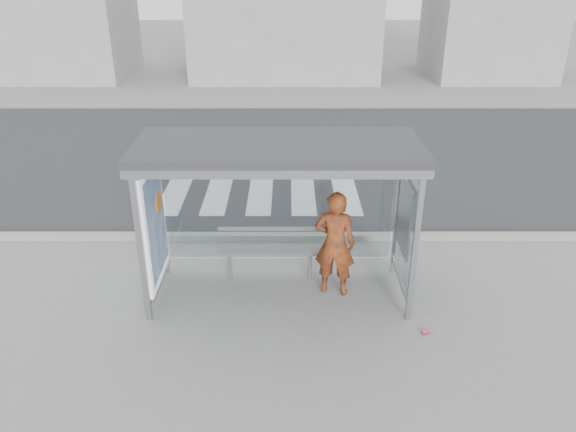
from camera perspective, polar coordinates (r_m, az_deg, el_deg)
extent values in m
plane|color=slate|center=(9.42, -0.90, -7.90)|extent=(80.00, 80.00, 0.00)
cube|color=#2A2A2C|center=(15.74, -0.54, 6.28)|extent=(30.00, 10.00, 0.01)
cube|color=gray|center=(11.07, -0.76, -2.08)|extent=(30.00, 0.18, 0.12)
cube|color=silver|center=(13.67, -11.18, 2.70)|extent=(0.55, 3.00, 0.00)
cube|color=silver|center=(13.51, -7.01, 2.73)|extent=(0.55, 3.00, 0.00)
cube|color=silver|center=(13.42, -2.77, 2.75)|extent=(0.55, 3.00, 0.00)
cube|color=silver|center=(13.41, 1.51, 2.75)|extent=(0.55, 3.00, 0.00)
cube|color=silver|center=(13.48, 5.77, 2.74)|extent=(0.55, 3.00, 0.00)
cube|color=gray|center=(8.45, -14.74, -3.17)|extent=(0.08, 0.08, 2.50)
cube|color=gray|center=(8.38, 12.79, -3.20)|extent=(0.08, 0.08, 2.50)
cube|color=gray|center=(9.67, -12.83, 0.80)|extent=(0.08, 0.08, 2.50)
cube|color=gray|center=(9.61, 11.12, 0.80)|extent=(0.08, 0.08, 2.50)
cube|color=#2D2D30|center=(8.29, -1.02, 7.04)|extent=(4.25, 1.65, 0.12)
cube|color=gray|center=(7.61, -1.11, 4.44)|extent=(4.25, 0.06, 0.18)
cube|color=white|center=(9.41, -0.89, 1.10)|extent=(3.80, 0.02, 2.00)
cube|color=white|center=(9.03, -13.75, -0.77)|extent=(0.15, 1.25, 2.00)
cube|color=#2B4E9E|center=(9.01, -13.23, -0.77)|extent=(0.01, 1.10, 1.70)
cylinder|color=orange|center=(9.13, -13.00, 1.33)|extent=(0.02, 0.32, 0.32)
cube|color=white|center=(8.97, 11.93, -0.77)|extent=(0.03, 1.25, 2.00)
cube|color=beige|center=(8.96, 11.74, -0.06)|extent=(0.03, 0.86, 1.16)
cube|color=gray|center=(27.87, -22.68, 19.19)|extent=(6.00, 5.00, 6.00)
cube|color=gray|center=(26.00, -0.34, 19.56)|extent=(8.00, 5.00, 5.00)
imported|color=orange|center=(9.05, 4.79, -2.82)|extent=(0.74, 0.57, 1.81)
cube|color=gray|center=(9.55, -1.87, -3.64)|extent=(1.76, 0.22, 0.05)
cylinder|color=gray|center=(9.73, -5.91, -5.07)|extent=(0.07, 0.07, 0.51)
cylinder|color=gray|center=(9.69, 2.22, -5.09)|extent=(0.07, 0.07, 0.51)
cube|color=gray|center=(9.55, -1.87, -1.28)|extent=(1.76, 0.04, 0.06)
cylinder|color=#E4436F|center=(8.77, 13.82, -11.34)|extent=(0.14, 0.10, 0.07)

